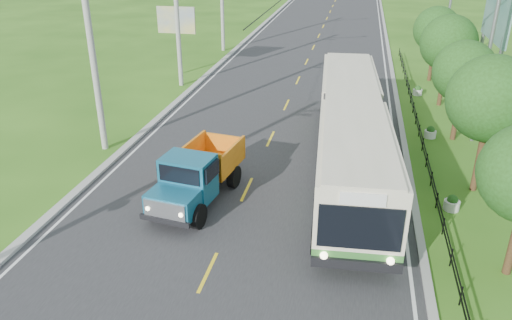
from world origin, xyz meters
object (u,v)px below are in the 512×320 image
(streetlight_mid, at_px, (486,51))
(dump_truck, at_px, (197,172))
(planter_far, at_px, (418,91))
(bus, at_px, (351,127))
(pole_near, at_px, (93,52))
(planter_mid, at_px, (430,133))
(tree_fifth, at_px, (449,46))
(planter_near, at_px, (452,203))
(billboard_left, at_px, (176,24))
(pole_mid, at_px, (177,14))
(tree_fourth, at_px, (464,75))
(billboard_right, at_px, (496,23))
(tree_back, at_px, (437,32))
(streetlight_far, at_px, (447,11))
(tree_third, at_px, (491,103))

(streetlight_mid, bearing_deg, dump_truck, -143.09)
(streetlight_mid, xyz_separation_m, planter_far, (-2.04, 8.00, -4.62))
(bus, bearing_deg, pole_near, 177.58)
(planter_mid, distance_m, bus, 6.67)
(streetlight_mid, bearing_deg, tree_fifth, 97.29)
(planter_near, bearing_deg, tree_fifth, 84.92)
(tree_fifth, height_order, planter_near, tree_fifth)
(dump_truck, bearing_deg, billboard_left, 120.19)
(pole_mid, bearing_deg, billboard_left, 112.42)
(tree_fourth, bearing_deg, billboard_left, 153.01)
(pole_mid, height_order, planter_far, pole_mid)
(planter_far, distance_m, billboard_left, 18.56)
(billboard_left, bearing_deg, planter_near, -44.84)
(billboard_right, bearing_deg, pole_mid, 177.22)
(pole_near, relative_size, tree_back, 1.82)
(planter_near, xyz_separation_m, planter_mid, (0.00, 8.00, 0.00))
(streetlight_far, bearing_deg, planter_mid, -98.30)
(tree_back, bearing_deg, planter_mid, -95.91)
(pole_mid, bearing_deg, tree_third, -35.36)
(tree_fourth, bearing_deg, dump_truck, -140.86)
(streetlight_mid, bearing_deg, planter_far, 104.32)
(tree_fourth, bearing_deg, planter_near, -98.77)
(streetlight_mid, bearing_deg, pole_near, -165.19)
(tree_third, relative_size, billboard_left, 1.15)
(billboard_left, xyz_separation_m, dump_truck, (7.70, -19.34, -2.54))
(tree_third, bearing_deg, planter_near, -120.41)
(tree_fifth, xyz_separation_m, bus, (-5.58, -10.90, -1.78))
(tree_third, relative_size, dump_truck, 1.03)
(pole_near, height_order, pole_mid, same)
(planter_near, bearing_deg, planter_far, 90.00)
(pole_near, xyz_separation_m, planter_mid, (16.86, 5.00, -4.81))
(billboard_right, bearing_deg, pole_near, -151.86)
(dump_truck, bearing_deg, pole_near, 154.57)
(pole_mid, bearing_deg, bus, -43.16)
(tree_fifth, xyz_separation_m, billboard_left, (-19.36, 3.86, 0.01))
(streetlight_far, height_order, planter_mid, streetlight_far)
(billboard_left, bearing_deg, tree_fourth, -26.99)
(pole_near, bearing_deg, streetlight_far, 45.14)
(tree_fifth, height_order, planter_far, tree_fifth)
(bus, xyz_separation_m, dump_truck, (-6.08, -4.58, -0.75))
(planter_mid, bearing_deg, tree_back, 84.09)
(tree_fifth, distance_m, dump_truck, 19.54)
(streetlight_mid, distance_m, planter_near, 9.46)
(planter_near, distance_m, planter_far, 16.00)
(planter_mid, relative_size, billboard_left, 0.13)
(tree_fifth, bearing_deg, planter_mid, -101.56)
(tree_third, height_order, planter_near, tree_third)
(pole_near, bearing_deg, streetlight_mid, 14.81)
(tree_third, relative_size, tree_fifth, 1.03)
(planter_near, relative_size, planter_far, 1.00)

